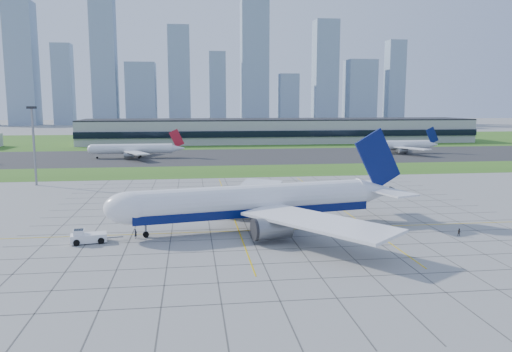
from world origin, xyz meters
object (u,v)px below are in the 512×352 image
(pushback_tug, at_px, (87,237))
(crew_far, at_px, (459,232))
(light_mast, at_px, (33,136))
(crew_near, at_px, (136,234))
(distant_jet_2, at_px, (400,145))
(distant_jet_1, at_px, (134,149))
(airliner, at_px, (256,202))

(pushback_tug, distance_m, crew_far, 73.95)
(light_mast, bearing_deg, pushback_tug, -67.33)
(crew_near, height_order, distant_jet_2, distant_jet_2)
(pushback_tug, relative_size, distant_jet_1, 0.23)
(pushback_tug, bearing_deg, distant_jet_1, 82.05)
(airliner, bearing_deg, distant_jet_2, 46.22)
(crew_far, bearing_deg, crew_near, -174.30)
(pushback_tug, height_order, distant_jet_1, distant_jet_1)
(light_mast, relative_size, distant_jet_2, 0.60)
(airliner, distance_m, distant_jet_2, 176.53)
(light_mast, height_order, distant_jet_1, light_mast)
(light_mast, bearing_deg, crew_near, -60.82)
(light_mast, distance_m, pushback_tug, 79.58)
(light_mast, xyz_separation_m, airliner, (63.83, -65.26, -10.43))
(pushback_tug, relative_size, crew_near, 5.21)
(airliner, height_order, crew_far, airliner)
(airliner, bearing_deg, crew_near, -179.78)
(crew_near, relative_size, distant_jet_1, 0.04)
(pushback_tug, distance_m, crew_near, 9.22)
(crew_near, bearing_deg, airliner, -51.82)
(crew_far, bearing_deg, distant_jet_2, 82.23)
(pushback_tug, height_order, crew_near, pushback_tug)
(crew_near, xyz_separation_m, distant_jet_1, (-16.18, 147.94, 3.54))
(pushback_tug, bearing_deg, crew_far, -14.33)
(crew_near, bearing_deg, distant_jet_2, -11.15)
(airliner, xyz_separation_m, distant_jet_2, (96.34, 147.91, -1.27))
(light_mast, xyz_separation_m, crew_near, (39.10, -70.03, -15.23))
(crew_near, relative_size, distant_jet_2, 0.04)
(airliner, distance_m, pushback_tug, 34.70)
(crew_near, bearing_deg, light_mast, 56.43)
(pushback_tug, height_order, crew_far, pushback_tug)
(distant_jet_2, bearing_deg, crew_far, -109.43)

